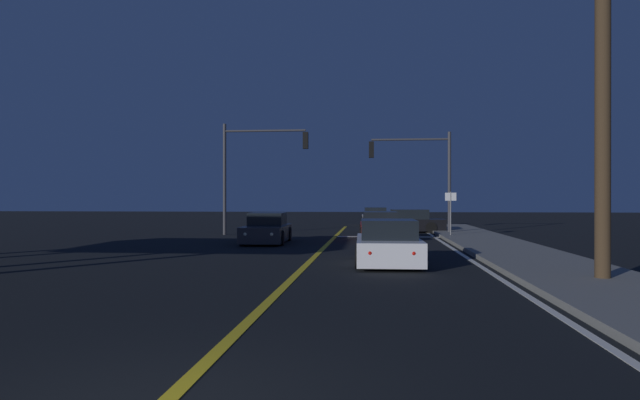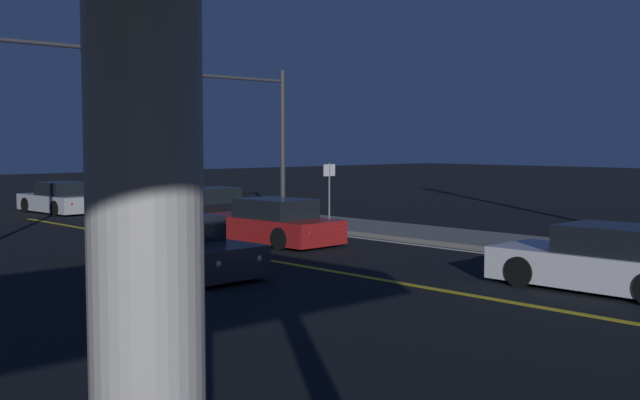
{
  "view_description": "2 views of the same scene",
  "coord_description": "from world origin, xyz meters",
  "px_view_note": "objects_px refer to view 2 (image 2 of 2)",
  "views": [
    {
      "loc": [
        2.0,
        -4.89,
        1.96
      ],
      "look_at": [
        -0.72,
        23.63,
        1.9
      ],
      "focal_mm": 31.84,
      "sensor_mm": 36.0,
      "label": 1
    },
    {
      "loc": [
        -12.44,
        4.92,
        2.98
      ],
      "look_at": [
        -0.57,
        17.61,
        1.71
      ],
      "focal_mm": 43.61,
      "sensor_mm": 36.0,
      "label": 2
    }
  ],
  "objects_px": {
    "car_mid_block_silver": "(60,199)",
    "traffic_signal_near_right": "(247,120)",
    "car_parked_curb_charcoal": "(179,248)",
    "street_sign_corner": "(329,185)",
    "car_side_waiting_white": "(606,262)",
    "car_far_approaching_red": "(271,224)",
    "car_lead_oncoming_black": "(203,209)",
    "traffic_signal_far_left": "(8,101)"
  },
  "relations": [
    {
      "from": "car_lead_oncoming_black",
      "to": "traffic_signal_far_left",
      "type": "relative_size",
      "value": 0.77
    },
    {
      "from": "traffic_signal_near_right",
      "to": "traffic_signal_far_left",
      "type": "distance_m",
      "value": 9.07
    },
    {
      "from": "traffic_signal_near_right",
      "to": "car_far_approaching_red",
      "type": "bearing_deg",
      "value": 60.96
    },
    {
      "from": "car_mid_block_silver",
      "to": "car_parked_curb_charcoal",
      "type": "xyz_separation_m",
      "value": [
        -4.83,
        -16.79,
        -0.0
      ]
    },
    {
      "from": "street_sign_corner",
      "to": "car_lead_oncoming_black",
      "type": "bearing_deg",
      "value": 112.74
    },
    {
      "from": "car_far_approaching_red",
      "to": "car_mid_block_silver",
      "type": "xyz_separation_m",
      "value": [
        -0.22,
        13.97,
        -0.0
      ]
    },
    {
      "from": "car_lead_oncoming_black",
      "to": "traffic_signal_far_left",
      "type": "height_order",
      "value": "traffic_signal_far_left"
    },
    {
      "from": "car_far_approaching_red",
      "to": "traffic_signal_far_left",
      "type": "bearing_deg",
      "value": 157.3
    },
    {
      "from": "car_parked_curb_charcoal",
      "to": "car_far_approaching_red",
      "type": "bearing_deg",
      "value": -152.62
    },
    {
      "from": "car_parked_curb_charcoal",
      "to": "traffic_signal_near_right",
      "type": "xyz_separation_m",
      "value": [
        7.25,
        6.79,
        3.23
      ]
    },
    {
      "from": "traffic_signal_near_right",
      "to": "car_parked_curb_charcoal",
      "type": "bearing_deg",
      "value": 43.13
    },
    {
      "from": "car_lead_oncoming_black",
      "to": "traffic_signal_far_left",
      "type": "xyz_separation_m",
      "value": [
        -8.34,
        -3.28,
        3.5
      ]
    },
    {
      "from": "car_lead_oncoming_black",
      "to": "street_sign_corner",
      "type": "distance_m",
      "value": 5.17
    },
    {
      "from": "car_side_waiting_white",
      "to": "car_mid_block_silver",
      "type": "relative_size",
      "value": 1.02
    },
    {
      "from": "car_parked_curb_charcoal",
      "to": "street_sign_corner",
      "type": "distance_m",
      "value": 9.52
    },
    {
      "from": "car_side_waiting_white",
      "to": "car_far_approaching_red",
      "type": "height_order",
      "value": "same"
    },
    {
      "from": "car_far_approaching_red",
      "to": "car_parked_curb_charcoal",
      "type": "xyz_separation_m",
      "value": [
        -5.04,
        -2.82,
        -0.0
      ]
    },
    {
      "from": "car_mid_block_silver",
      "to": "street_sign_corner",
      "type": "height_order",
      "value": "street_sign_corner"
    },
    {
      "from": "car_far_approaching_red",
      "to": "street_sign_corner",
      "type": "relative_size",
      "value": 2.06
    },
    {
      "from": "car_mid_block_silver",
      "to": "street_sign_corner",
      "type": "relative_size",
      "value": 1.89
    },
    {
      "from": "traffic_signal_near_right",
      "to": "traffic_signal_far_left",
      "type": "xyz_separation_m",
      "value": [
        -8.96,
        -1.4,
        0.27
      ]
    },
    {
      "from": "car_side_waiting_white",
      "to": "car_mid_block_silver",
      "type": "distance_m",
      "value": 24.45
    },
    {
      "from": "traffic_signal_near_right",
      "to": "street_sign_corner",
      "type": "bearing_deg",
      "value": 115.57
    },
    {
      "from": "car_parked_curb_charcoal",
      "to": "traffic_signal_near_right",
      "type": "height_order",
      "value": "traffic_signal_near_right"
    },
    {
      "from": "car_side_waiting_white",
      "to": "street_sign_corner",
      "type": "xyz_separation_m",
      "value": [
        3.41,
        11.65,
        0.98
      ]
    },
    {
      "from": "car_far_approaching_red",
      "to": "car_parked_curb_charcoal",
      "type": "distance_m",
      "value": 5.77
    },
    {
      "from": "car_side_waiting_white",
      "to": "car_far_approaching_red",
      "type": "distance_m",
      "value": 10.48
    },
    {
      "from": "car_parked_curb_charcoal",
      "to": "car_mid_block_silver",
      "type": "bearing_deg",
      "value": -107.84
    },
    {
      "from": "car_lead_oncoming_black",
      "to": "car_parked_curb_charcoal",
      "type": "bearing_deg",
      "value": 140.09
    },
    {
      "from": "traffic_signal_far_left",
      "to": "street_sign_corner",
      "type": "bearing_deg",
      "value": -7.74
    },
    {
      "from": "car_far_approaching_red",
      "to": "car_mid_block_silver",
      "type": "height_order",
      "value": "same"
    },
    {
      "from": "car_mid_block_silver",
      "to": "car_parked_curb_charcoal",
      "type": "relative_size",
      "value": 1.01
    },
    {
      "from": "car_side_waiting_white",
      "to": "street_sign_corner",
      "type": "relative_size",
      "value": 1.93
    },
    {
      "from": "car_side_waiting_white",
      "to": "car_parked_curb_charcoal",
      "type": "height_order",
      "value": "same"
    },
    {
      "from": "car_lead_oncoming_black",
      "to": "car_far_approaching_red",
      "type": "relative_size",
      "value": 0.98
    },
    {
      "from": "car_side_waiting_white",
      "to": "traffic_signal_far_left",
      "type": "relative_size",
      "value": 0.74
    },
    {
      "from": "car_lead_oncoming_black",
      "to": "car_far_approaching_red",
      "type": "height_order",
      "value": "same"
    },
    {
      "from": "car_side_waiting_white",
      "to": "car_mid_block_silver",
      "type": "bearing_deg",
      "value": 89.53
    },
    {
      "from": "car_mid_block_silver",
      "to": "traffic_signal_near_right",
      "type": "height_order",
      "value": "traffic_signal_near_right"
    },
    {
      "from": "car_side_waiting_white",
      "to": "traffic_signal_near_right",
      "type": "distance_m",
      "value": 14.95
    },
    {
      "from": "car_parked_curb_charcoal",
      "to": "street_sign_corner",
      "type": "relative_size",
      "value": 1.87
    },
    {
      "from": "car_parked_curb_charcoal",
      "to": "street_sign_corner",
      "type": "xyz_separation_m",
      "value": [
        8.59,
        3.99,
        0.98
      ]
    }
  ]
}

